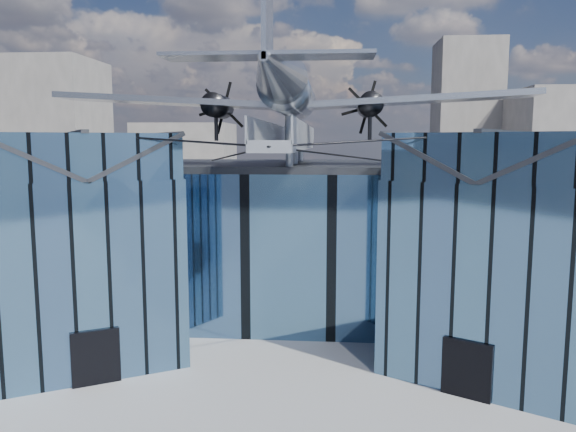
{
  "coord_description": "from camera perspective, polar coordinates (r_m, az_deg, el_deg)",
  "views": [
    {
      "loc": [
        2.55,
        -28.76,
        11.29
      ],
      "look_at": [
        0.0,
        2.0,
        7.2
      ],
      "focal_mm": 35.0,
      "sensor_mm": 36.0,
      "label": 1
    }
  ],
  "objects": [
    {
      "name": "ground_plane",
      "position": [
        31.0,
        -0.31,
        -13.81
      ],
      "size": [
        120.0,
        120.0,
        0.0
      ],
      "primitive_type": "plane",
      "color": "gray"
    },
    {
      "name": "museum",
      "position": [
        35.14,
        0.51,
        -1.87
      ],
      "size": [
        32.88,
        24.5,
        17.6
      ],
      "color": "#486E93",
      "rests_on": "ground"
    },
    {
      "name": "bg_towers",
      "position": [
        79.27,
        3.97,
        6.6
      ],
      "size": [
        77.0,
        24.5,
        26.0
      ],
      "color": "slate",
      "rests_on": "ground"
    }
  ]
}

